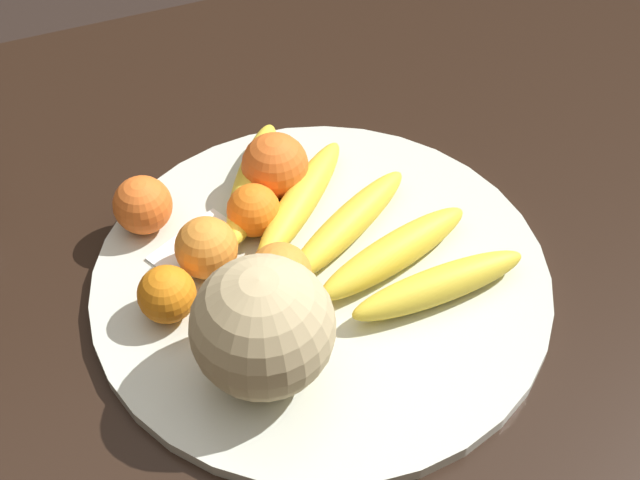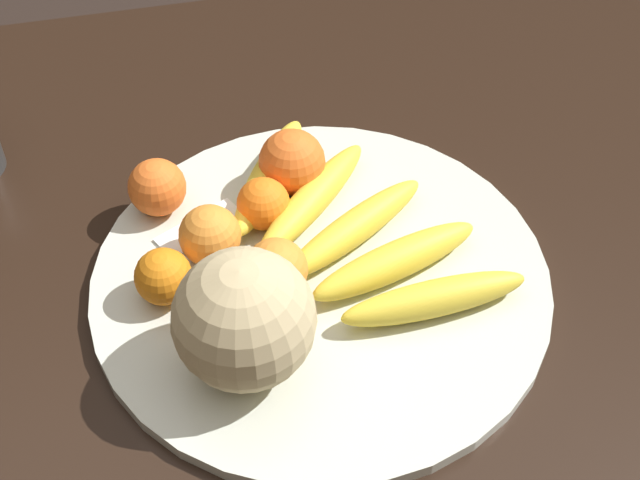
% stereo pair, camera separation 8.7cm
% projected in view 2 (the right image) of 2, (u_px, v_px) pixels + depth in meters
% --- Properties ---
extents(kitchen_table, '(1.38, 1.11, 0.71)m').
position_uv_depth(kitchen_table, '(269.00, 343.00, 0.97)').
color(kitchen_table, black).
rests_on(kitchen_table, ground_plane).
extents(fruit_bowl, '(0.47, 0.47, 0.01)m').
position_uv_depth(fruit_bowl, '(320.00, 277.00, 0.92)').
color(fruit_bowl, beige).
rests_on(fruit_bowl, kitchen_table).
extents(melon, '(0.13, 0.13, 0.13)m').
position_uv_depth(melon, '(244.00, 319.00, 0.79)').
color(melon, tan).
rests_on(melon, fruit_bowl).
extents(banana_bunch, '(0.29, 0.32, 0.04)m').
position_uv_depth(banana_bunch, '(349.00, 231.00, 0.93)').
color(banana_bunch, brown).
rests_on(banana_bunch, fruit_bowl).
extents(orange_front_left, '(0.06, 0.06, 0.06)m').
position_uv_depth(orange_front_left, '(210.00, 236.00, 0.90)').
color(orange_front_left, orange).
rests_on(orange_front_left, fruit_bowl).
extents(orange_front_right, '(0.06, 0.06, 0.06)m').
position_uv_depth(orange_front_right, '(263.00, 204.00, 0.94)').
color(orange_front_right, orange).
rests_on(orange_front_right, fruit_bowl).
extents(orange_mid_center, '(0.06, 0.06, 0.06)m').
position_uv_depth(orange_mid_center, '(163.00, 277.00, 0.87)').
color(orange_mid_center, orange).
rests_on(orange_mid_center, fruit_bowl).
extents(orange_back_left, '(0.06, 0.06, 0.06)m').
position_uv_depth(orange_back_left, '(276.00, 270.00, 0.87)').
color(orange_back_left, orange).
rests_on(orange_back_left, fruit_bowl).
extents(orange_back_right, '(0.06, 0.06, 0.06)m').
position_uv_depth(orange_back_right, '(157.00, 187.00, 0.95)').
color(orange_back_right, orange).
rests_on(orange_back_right, fruit_bowl).
extents(orange_top_small, '(0.07, 0.07, 0.07)m').
position_uv_depth(orange_top_small, '(292.00, 162.00, 0.97)').
color(orange_top_small, orange).
rests_on(orange_top_small, fruit_bowl).
extents(produce_tag, '(0.10, 0.08, 0.00)m').
position_uv_depth(produce_tag, '(201.00, 228.00, 0.95)').
color(produce_tag, white).
rests_on(produce_tag, fruit_bowl).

